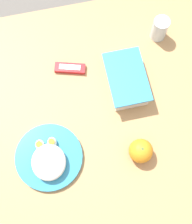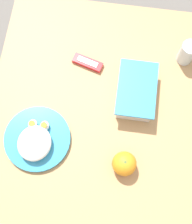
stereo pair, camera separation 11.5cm
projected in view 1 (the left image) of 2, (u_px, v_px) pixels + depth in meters
ground_plane at (107, 150)px, 1.87m from camera, size 10.00×10.00×0.00m
table at (112, 123)px, 1.28m from camera, size 1.03×0.94×0.73m
food_container at (126, 80)px, 1.18m from camera, size 0.22×0.14×0.08m
orange_fruit at (141, 151)px, 1.09m from camera, size 0.09×0.09×0.09m
rice_plate at (49, 158)px, 1.10m from camera, size 0.24×0.24×0.07m
candy_bar at (70, 68)px, 1.22m from camera, size 0.07×0.12×0.02m
drinking_glass at (160, 29)px, 1.23m from camera, size 0.06×0.06×0.10m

